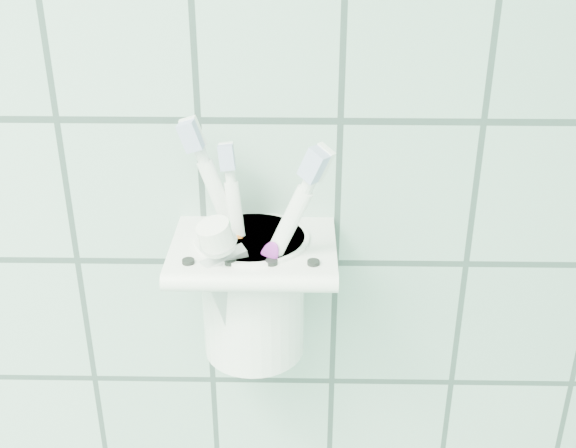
# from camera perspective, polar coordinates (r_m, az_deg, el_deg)

# --- Properties ---
(holder_bracket) EXTENTS (0.14, 0.11, 0.04)m
(holder_bracket) POSITION_cam_1_polar(r_m,az_deg,el_deg) (0.61, -2.71, -2.19)
(holder_bracket) COLOR white
(holder_bracket) RESTS_ON wall_back
(cup) EXTENTS (0.10, 0.10, 0.12)m
(cup) POSITION_cam_1_polar(r_m,az_deg,el_deg) (0.64, -2.76, -5.24)
(cup) COLOR white
(cup) RESTS_ON holder_bracket
(toothbrush_pink) EXTENTS (0.07, 0.02, 0.22)m
(toothbrush_pink) POSITION_cam_1_polar(r_m,az_deg,el_deg) (0.62, -1.16, -0.29)
(toothbrush_pink) COLOR white
(toothbrush_pink) RESTS_ON cup
(toothbrush_blue) EXTENTS (0.03, 0.03, 0.19)m
(toothbrush_blue) POSITION_cam_1_polar(r_m,az_deg,el_deg) (0.61, -2.96, -2.52)
(toothbrush_blue) COLOR white
(toothbrush_blue) RESTS_ON cup
(toothbrush_orange) EXTENTS (0.09, 0.06, 0.22)m
(toothbrush_orange) POSITION_cam_1_polar(r_m,az_deg,el_deg) (0.61, -4.99, -0.66)
(toothbrush_orange) COLOR white
(toothbrush_orange) RESTS_ON cup
(toothpaste_tube) EXTENTS (0.06, 0.05, 0.15)m
(toothpaste_tube) POSITION_cam_1_polar(r_m,az_deg,el_deg) (0.61, -2.68, -3.71)
(toothpaste_tube) COLOR silver
(toothpaste_tube) RESTS_ON cup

